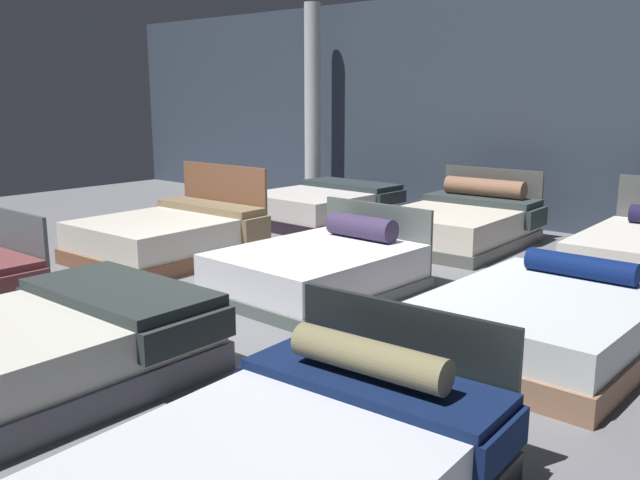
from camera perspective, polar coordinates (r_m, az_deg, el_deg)
The scene contains 10 objects.
ground_plane at distance 6.84m, azimuth -0.63°, elevation -4.71°, with size 18.00×18.00×0.02m, color slate.
showroom_back_wall at distance 10.61m, azimuth 16.65°, elevation 10.45°, with size 18.00×0.06×3.50m, color #333D4C.
bed_1 at distance 5.07m, azimuth -22.02°, elevation -8.51°, with size 1.66×2.15×0.58m.
bed_2 at distance 3.40m, azimuth -1.90°, elevation -18.67°, with size 1.60×2.14×0.82m.
bed_3 at distance 8.52m, azimuth -12.49°, elevation 0.32°, with size 1.76×2.02×1.07m.
bed_4 at distance 6.87m, azimuth -0.01°, elevation -2.44°, with size 1.61×2.05×0.81m.
bed_5 at distance 5.59m, azimuth 18.38°, elevation -6.61°, with size 1.57×2.09×0.66m.
bed_6 at distance 10.55m, azimuth 0.35°, elevation 2.83°, with size 1.76×2.14×0.58m.
bed_7 at distance 9.25m, azimuth 11.64°, elevation 1.34°, with size 1.69×2.18×0.94m.
support_pillar at distance 12.15m, azimuth -0.63°, elevation 11.11°, with size 0.28×0.28×3.50m, color silver.
Camera 1 is at (4.28, -4.95, 1.98)m, focal length 38.15 mm.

